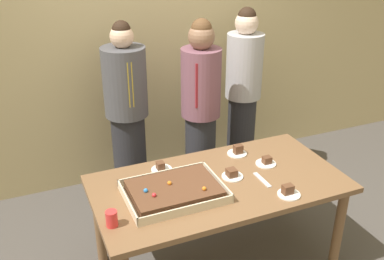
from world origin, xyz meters
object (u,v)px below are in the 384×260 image
at_px(person_green_shirt_behind, 127,116).
at_px(person_striped_tie_right, 243,95).
at_px(person_serving_front, 201,112).
at_px(sheet_cake, 174,191).
at_px(plated_slice_near_left, 238,151).
at_px(drink_cup_nearest, 112,219).
at_px(plated_slice_center_front, 288,192).
at_px(plated_slice_far_right, 232,174).
at_px(party_table, 219,192).
at_px(plated_slice_near_right, 161,168).
at_px(plated_slice_far_left, 266,162).
at_px(cake_server_utensil, 262,180).

distance_m(person_green_shirt_behind, person_striped_tie_right, 1.12).
relative_size(person_serving_front, person_green_shirt_behind, 1.01).
distance_m(sheet_cake, plated_slice_near_left, 0.73).
height_order(drink_cup_nearest, person_serving_front, person_serving_front).
xyz_separation_m(plated_slice_center_front, drink_cup_nearest, (-1.13, 0.13, 0.03)).
relative_size(plated_slice_far_right, plated_slice_center_front, 1.00).
distance_m(sheet_cake, plated_slice_center_front, 0.74).
height_order(plated_slice_center_front, person_serving_front, person_serving_front).
bearing_deg(party_table, plated_slice_far_right, 8.15).
xyz_separation_m(party_table, person_serving_front, (0.25, 0.88, 0.22)).
bearing_deg(plated_slice_center_front, party_table, 136.73).
xyz_separation_m(sheet_cake, plated_slice_far_right, (0.45, 0.05, -0.01)).
bearing_deg(plated_slice_near_left, plated_slice_near_right, 179.74).
relative_size(sheet_cake, plated_slice_far_right, 4.21).
xyz_separation_m(drink_cup_nearest, person_green_shirt_behind, (0.45, 1.28, 0.06)).
xyz_separation_m(plated_slice_far_right, person_serving_front, (0.14, 0.86, 0.11)).
bearing_deg(plated_slice_far_right, plated_slice_near_left, 55.25).
relative_size(sheet_cake, plated_slice_far_left, 4.21).
distance_m(sheet_cake, plated_slice_near_right, 0.34).
height_order(plated_slice_far_left, plated_slice_center_front, plated_slice_center_front).
height_order(plated_slice_far_right, person_striped_tie_right, person_striped_tie_right).
distance_m(plated_slice_near_right, drink_cup_nearest, 0.68).
distance_m(drink_cup_nearest, person_striped_tie_right, 2.02).
bearing_deg(drink_cup_nearest, party_table, 13.62).
bearing_deg(person_green_shirt_behind, plated_slice_center_front, 25.91).
relative_size(sheet_cake, person_serving_front, 0.38).
xyz_separation_m(plated_slice_far_left, person_striped_tie_right, (0.35, 1.00, 0.12)).
bearing_deg(sheet_cake, plated_slice_near_left, 27.35).
relative_size(plated_slice_near_left, person_striped_tie_right, 0.09).
bearing_deg(cake_server_utensil, plated_slice_near_right, 145.93).
xyz_separation_m(plated_slice_far_right, plated_slice_center_front, (0.23, -0.34, 0.00)).
bearing_deg(cake_server_utensil, party_table, 159.69).
distance_m(party_table, plated_slice_far_left, 0.44).
bearing_deg(plated_slice_far_left, plated_slice_near_right, 163.27).
height_order(plated_slice_near_right, plated_slice_far_right, same).
xyz_separation_m(sheet_cake, plated_slice_far_left, (0.77, 0.11, -0.02)).
relative_size(party_table, drink_cup_nearest, 17.23).
bearing_deg(person_striped_tie_right, person_serving_front, -23.60).
bearing_deg(plated_slice_far_right, person_serving_front, 80.54).
bearing_deg(drink_cup_nearest, person_green_shirt_behind, 70.71).
bearing_deg(cake_server_utensil, person_serving_front, 91.67).
bearing_deg(drink_cup_nearest, person_serving_front, 45.72).
xyz_separation_m(party_table, plated_slice_far_right, (0.11, 0.02, 0.11)).
bearing_deg(plated_slice_center_front, plated_slice_far_left, 78.65).
bearing_deg(person_striped_tie_right, plated_slice_center_front, 27.81).
height_order(plated_slice_center_front, person_striped_tie_right, person_striped_tie_right).
xyz_separation_m(party_table, person_striped_tie_right, (0.78, 1.08, 0.23)).
height_order(sheet_cake, person_green_shirt_behind, person_green_shirt_behind).
height_order(plated_slice_far_left, cake_server_utensil, plated_slice_far_left).
bearing_deg(person_serving_front, plated_slice_near_left, 38.03).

